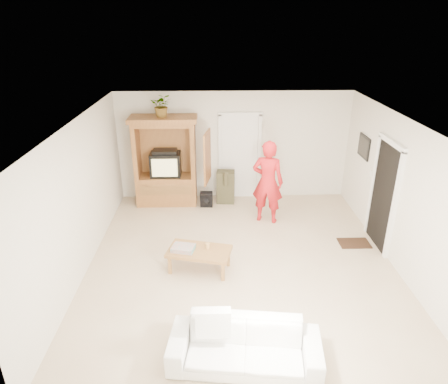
# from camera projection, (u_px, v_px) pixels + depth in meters

# --- Properties ---
(floor) EXTENTS (6.00, 6.00, 0.00)m
(floor) POSITION_uv_depth(u_px,v_px,m) (241.00, 262.00, 7.32)
(floor) COLOR tan
(floor) RESTS_ON ground
(ceiling) EXTENTS (6.00, 6.00, 0.00)m
(ceiling) POSITION_uv_depth(u_px,v_px,m) (243.00, 123.00, 6.28)
(ceiling) COLOR white
(ceiling) RESTS_ON floor
(wall_back) EXTENTS (5.50, 0.00, 5.50)m
(wall_back) POSITION_uv_depth(u_px,v_px,m) (233.00, 146.00, 9.55)
(wall_back) COLOR silver
(wall_back) RESTS_ON floor
(wall_front) EXTENTS (5.50, 0.00, 5.50)m
(wall_front) POSITION_uv_depth(u_px,v_px,m) (262.00, 320.00, 4.05)
(wall_front) COLOR silver
(wall_front) RESTS_ON floor
(wall_left) EXTENTS (0.00, 6.00, 6.00)m
(wall_left) POSITION_uv_depth(u_px,v_px,m) (80.00, 200.00, 6.73)
(wall_left) COLOR silver
(wall_left) RESTS_ON floor
(wall_right) EXTENTS (0.00, 6.00, 6.00)m
(wall_right) POSITION_uv_depth(u_px,v_px,m) (401.00, 196.00, 6.87)
(wall_right) COLOR silver
(wall_right) RESTS_ON floor
(armoire) EXTENTS (1.82, 1.14, 2.10)m
(armoire) POSITION_uv_depth(u_px,v_px,m) (167.00, 167.00, 9.36)
(armoire) COLOR #97642E
(armoire) RESTS_ON floor
(door_back) EXTENTS (0.85, 0.05, 2.04)m
(door_back) POSITION_uv_depth(u_px,v_px,m) (240.00, 157.00, 9.64)
(door_back) COLOR white
(door_back) RESTS_ON floor
(doorway_right) EXTENTS (0.05, 0.90, 2.04)m
(doorway_right) POSITION_uv_depth(u_px,v_px,m) (383.00, 197.00, 7.53)
(doorway_right) COLOR black
(doorway_right) RESTS_ON floor
(framed_picture) EXTENTS (0.03, 0.60, 0.48)m
(framed_picture) POSITION_uv_depth(u_px,v_px,m) (364.00, 147.00, 8.49)
(framed_picture) COLOR black
(framed_picture) RESTS_ON wall_right
(doormat) EXTENTS (0.60, 0.40, 0.02)m
(doormat) POSITION_uv_depth(u_px,v_px,m) (354.00, 243.00, 7.92)
(doormat) COLOR #382316
(doormat) RESTS_ON floor
(plant) EXTENTS (0.46, 0.40, 0.51)m
(plant) POSITION_uv_depth(u_px,v_px,m) (162.00, 105.00, 8.75)
(plant) COLOR #4C7238
(plant) RESTS_ON armoire
(man) EXTENTS (0.77, 0.63, 1.83)m
(man) POSITION_uv_depth(u_px,v_px,m) (268.00, 182.00, 8.47)
(man) COLOR red
(man) RESTS_ON floor
(sofa) EXTENTS (2.00, 0.98, 0.56)m
(sofa) POSITION_uv_depth(u_px,v_px,m) (245.00, 346.00, 5.08)
(sofa) COLOR white
(sofa) RESTS_ON floor
(coffee_table) EXTENTS (1.19, 0.83, 0.40)m
(coffee_table) POSITION_uv_depth(u_px,v_px,m) (199.00, 252.00, 6.97)
(coffee_table) COLOR #A26E38
(coffee_table) RESTS_ON floor
(towel) EXTENTS (0.44, 0.36, 0.08)m
(towel) POSITION_uv_depth(u_px,v_px,m) (183.00, 248.00, 6.93)
(towel) COLOR #F15052
(towel) RESTS_ON coffee_table
(candle) EXTENTS (0.08, 0.08, 0.10)m
(candle) POSITION_uv_depth(u_px,v_px,m) (208.00, 246.00, 6.98)
(candle) COLOR tan
(candle) RESTS_ON coffee_table
(backpack_black) EXTENTS (0.30, 0.19, 0.36)m
(backpack_black) POSITION_uv_depth(u_px,v_px,m) (206.00, 200.00, 9.41)
(backpack_black) COLOR black
(backpack_black) RESTS_ON floor
(backpack_olive) EXTENTS (0.44, 0.35, 0.79)m
(backpack_olive) POSITION_uv_depth(u_px,v_px,m) (226.00, 187.00, 9.57)
(backpack_olive) COLOR #47442B
(backpack_olive) RESTS_ON floor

